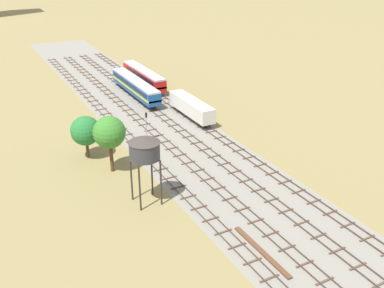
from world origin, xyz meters
name	(u,v)px	position (x,y,z in m)	size (l,w,h in m)	color
ground_plane	(161,127)	(0.00, 56.00, 0.00)	(480.00, 480.00, 0.00)	olive
ballast_bed	(161,127)	(0.00, 56.00, 0.00)	(18.25, 176.00, 0.01)	gray
track_far_left	(124,132)	(-7.12, 57.00, 0.14)	(2.40, 126.00, 0.29)	#47382D
track_left	(147,127)	(-2.37, 57.00, 0.14)	(2.40, 126.00, 0.29)	#47382D
track_centre_left	(170,122)	(2.37, 57.00, 0.14)	(2.40, 126.00, 0.29)	#47382D
track_centre	(192,118)	(7.12, 57.00, 0.14)	(2.40, 126.00, 0.29)	#47382D
freight_boxcar_centre_nearest	(191,107)	(7.13, 57.26, 2.45)	(2.87, 14.00, 3.60)	beige
passenger_coach_centre_left_near	(135,86)	(2.37, 74.98, 2.61)	(2.96, 22.00, 3.80)	#194C8C
diesel_railcar_centre_mid	(144,76)	(7.12, 81.61, 2.60)	(2.96, 20.50, 3.80)	red
water_tower	(144,150)	(-12.50, 33.15, 7.77)	(4.13, 4.13, 9.30)	#2D2826
signal_post_nearest	(146,123)	(-4.75, 51.57, 3.38)	(0.28, 0.47, 5.32)	gray
lineside_tree_0	(86,131)	(-15.68, 50.01, 4.64)	(4.73, 4.73, 7.02)	#4C331E
lineside_tree_1	(109,133)	(-13.74, 43.70, 6.34)	(4.82, 4.82, 8.80)	#4C331E
spare_rail_bundle	(261,251)	(-5.26, 17.41, 0.12)	(0.60, 10.00, 0.24)	brown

